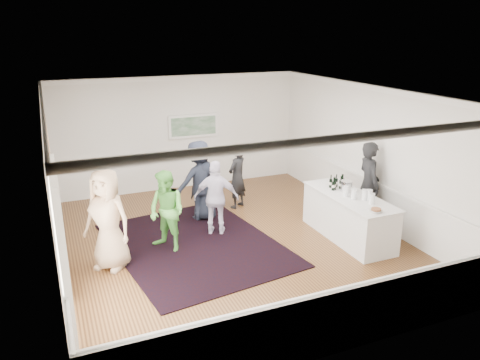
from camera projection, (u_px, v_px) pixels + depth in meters
name	position (u px, v px, depth m)	size (l,w,h in m)	color
floor	(232.00, 241.00, 10.17)	(8.00, 8.00, 0.00)	brown
ceiling	(232.00, 93.00, 9.18)	(7.00, 8.00, 0.02)	white
wall_left	(51.00, 193.00, 8.39)	(0.02, 8.00, 3.20)	white
wall_right	(370.00, 154.00, 10.96)	(0.02, 8.00, 3.20)	white
wall_back	(180.00, 133.00, 13.19)	(7.00, 0.02, 3.20)	white
wall_front	(344.00, 252.00, 6.17)	(7.00, 0.02, 3.20)	white
wainscoting	(232.00, 220.00, 10.02)	(7.00, 8.00, 1.00)	white
mirror	(51.00, 163.00, 9.49)	(0.05, 1.25, 1.85)	#DC8840
doorway	(61.00, 244.00, 6.80)	(0.10, 1.78, 2.56)	white
landscape_painting	(193.00, 126.00, 13.23)	(1.44, 0.06, 0.66)	white
area_rug	(195.00, 244.00, 9.99)	(3.18, 4.17, 0.02)	black
serving_table	(348.00, 216.00, 10.21)	(0.93, 2.44, 0.99)	silver
bartender	(368.00, 185.00, 10.68)	(0.73, 0.48, 2.01)	black
guest_tan	(107.00, 220.00, 8.78)	(0.97, 0.63, 1.98)	tan
guest_green	(167.00, 211.00, 9.55)	(0.83, 0.64, 1.70)	#58AE45
guest_lilac	(216.00, 198.00, 10.31)	(0.99, 0.41, 1.69)	silver
guest_dark_a	(199.00, 181.00, 11.11)	(1.24, 0.71, 1.92)	black
guest_dark_b	(237.00, 177.00, 11.88)	(0.59, 0.39, 1.63)	black
guest_navy	(205.00, 190.00, 11.18)	(0.71, 0.46, 1.45)	black
wine_bottles	(337.00, 181.00, 10.48)	(0.40, 0.26, 0.31)	black
juice_pitchers	(361.00, 194.00, 9.76)	(0.44, 0.71, 0.24)	#73B03E
ice_bucket	(346.00, 187.00, 10.26)	(0.26, 0.26, 0.24)	silver
nut_bowl	(376.00, 210.00, 9.12)	(0.24, 0.24, 0.08)	white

